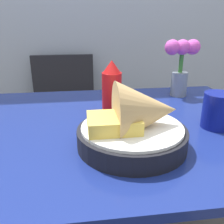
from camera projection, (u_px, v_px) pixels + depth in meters
name	position (u px, v px, depth m)	size (l,w,h in m)	color
dining_table	(99.00, 152.00, 0.86)	(1.19, 0.82, 0.76)	navy
chair_far_window	(65.00, 109.00, 1.65)	(0.40, 0.40, 0.86)	black
food_basket	(137.00, 125.00, 0.67)	(0.30, 0.30, 0.18)	black
ketchup_bottle	(112.00, 88.00, 0.89)	(0.07, 0.07, 0.19)	red
drink_cup	(218.00, 112.00, 0.78)	(0.10, 0.10, 0.20)	navy
flower_vase	(181.00, 62.00, 1.07)	(0.15, 0.07, 0.24)	gray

